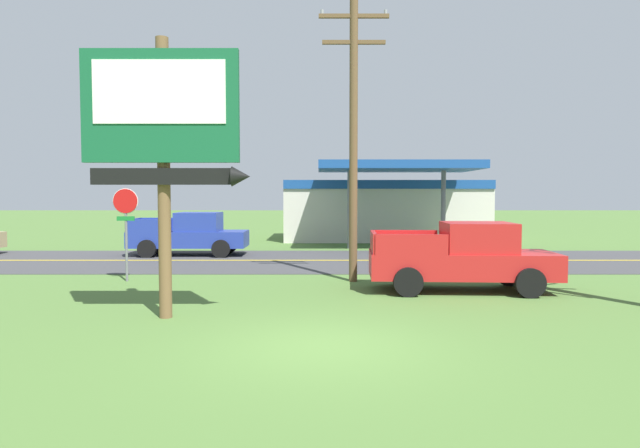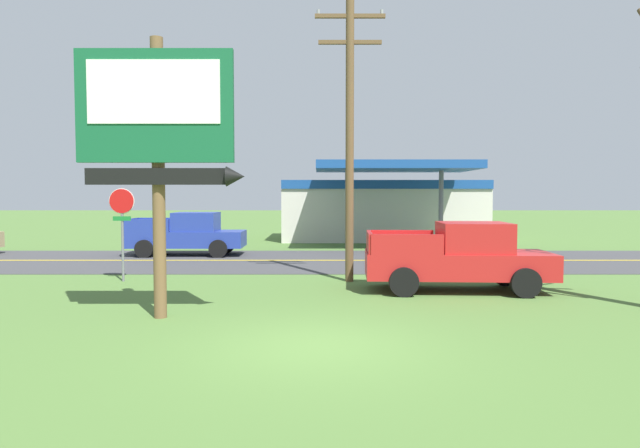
{
  "view_description": "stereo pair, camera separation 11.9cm",
  "coord_description": "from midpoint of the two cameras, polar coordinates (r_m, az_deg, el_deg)",
  "views": [
    {
      "loc": [
        -0.06,
        -9.79,
        2.73
      ],
      "look_at": [
        0.0,
        8.0,
        1.8
      ],
      "focal_mm": 30.83,
      "sensor_mm": 36.0,
      "label": 1
    },
    {
      "loc": [
        0.06,
        -9.79,
        2.73
      ],
      "look_at": [
        0.0,
        8.0,
        1.8
      ],
      "focal_mm": 30.83,
      "sensor_mm": 36.0,
      "label": 2
    }
  ],
  "objects": [
    {
      "name": "stop_sign",
      "position": [
        18.38,
        -19.88,
        0.62
      ],
      "size": [
        0.8,
        0.08,
        2.95
      ],
      "color": "slate",
      "rests_on": "ground"
    },
    {
      "name": "road_asphalt",
      "position": [
        22.95,
        -0.19,
        -3.81
      ],
      "size": [
        140.0,
        8.0,
        0.02
      ],
      "primitive_type": "cube",
      "color": "#3D3D3F",
      "rests_on": "ground"
    },
    {
      "name": "motel_sign",
      "position": [
        12.56,
        -16.33,
        9.44
      ],
      "size": [
        3.63,
        0.54,
        6.17
      ],
      "color": "brown",
      "rests_on": "ground"
    },
    {
      "name": "pickup_red_parked_on_lawn",
      "position": [
        16.18,
        14.3,
        -3.37
      ],
      "size": [
        5.29,
        2.44,
        1.96
      ],
      "color": "red",
      "rests_on": "ground"
    },
    {
      "name": "road_centre_line",
      "position": [
        22.95,
        -0.19,
        -3.78
      ],
      "size": [
        126.0,
        0.2,
        0.01
      ],
      "primitive_type": "cube",
      "color": "gold",
      "rests_on": "road_asphalt"
    },
    {
      "name": "ground_plane",
      "position": [
        10.16,
        -0.19,
        -12.59
      ],
      "size": [
        180.0,
        180.0,
        0.0
      ],
      "primitive_type": "plane",
      "color": "#4C7033"
    },
    {
      "name": "gas_station",
      "position": [
        33.98,
        6.34,
        1.65
      ],
      "size": [
        12.0,
        11.5,
        4.4
      ],
      "color": "beige",
      "rests_on": "ground"
    },
    {
      "name": "pickup_blue_on_road",
      "position": [
        25.55,
        -13.61,
        -1.06
      ],
      "size": [
        5.2,
        2.24,
        1.96
      ],
      "color": "#233893",
      "rests_on": "ground"
    },
    {
      "name": "utility_pole",
      "position": [
        17.46,
        3.11,
        9.56
      ],
      "size": [
        2.19,
        0.26,
        8.78
      ],
      "color": "brown",
      "rests_on": "ground"
    }
  ]
}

